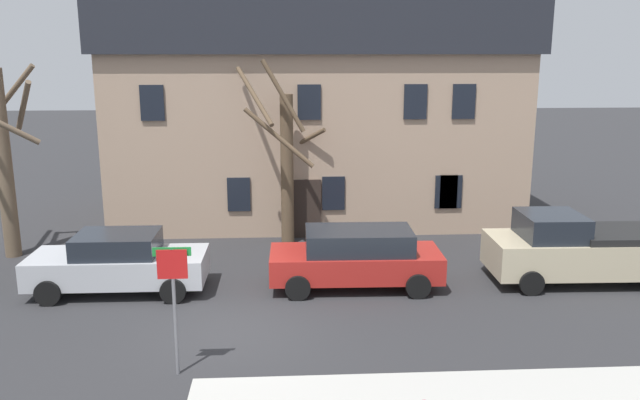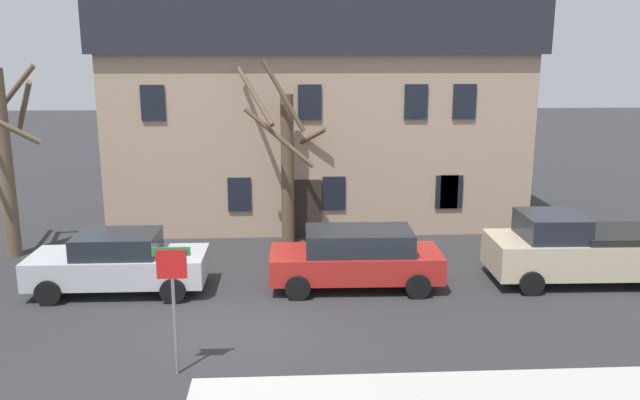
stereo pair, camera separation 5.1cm
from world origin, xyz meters
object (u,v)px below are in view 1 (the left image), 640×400
(car_silver_sedan, at_px, (118,263))
(car_red_wagon, at_px, (356,257))
(tree_bare_near, at_px, (1,152))
(bicycle_leaning, at_px, (108,250))
(tree_bare_mid, at_px, (285,160))
(street_sign_pole, at_px, (173,287))
(building_main, at_px, (316,104))
(pickup_truck_beige, at_px, (580,249))

(car_silver_sedan, height_order, car_red_wagon, car_red_wagon)
(tree_bare_near, relative_size, bicycle_leaning, 3.67)
(tree_bare_mid, relative_size, street_sign_pole, 2.30)
(car_red_wagon, bearing_deg, street_sign_pole, -131.26)
(tree_bare_near, bearing_deg, building_main, 26.34)
(tree_bare_mid, distance_m, car_silver_sedan, 6.63)
(tree_bare_mid, bearing_deg, building_main, 73.59)
(car_red_wagon, bearing_deg, tree_bare_near, 162.51)
(tree_bare_mid, bearing_deg, car_red_wagon, -65.55)
(street_sign_pole, bearing_deg, car_red_wagon, 48.74)
(car_silver_sedan, bearing_deg, car_red_wagon, -0.03)
(car_silver_sedan, bearing_deg, pickup_truck_beige, 0.38)
(pickup_truck_beige, bearing_deg, street_sign_pole, -155.31)
(street_sign_pole, relative_size, bicycle_leaning, 1.58)
(tree_bare_near, xyz_separation_m, tree_bare_mid, (8.92, 0.84, -0.47))
(building_main, bearing_deg, bicycle_leaning, -140.40)
(building_main, relative_size, street_sign_pole, 5.76)
(car_silver_sedan, distance_m, pickup_truck_beige, 13.03)
(tree_bare_mid, relative_size, pickup_truck_beige, 1.18)
(building_main, height_order, tree_bare_near, building_main)
(street_sign_pole, bearing_deg, car_silver_sedan, 115.79)
(tree_bare_mid, xyz_separation_m, pickup_truck_beige, (8.40, -4.17, -1.96))
(building_main, distance_m, tree_bare_mid, 4.62)
(tree_bare_near, height_order, bicycle_leaning, tree_bare_near)
(car_red_wagon, relative_size, street_sign_pole, 1.76)
(car_red_wagon, xyz_separation_m, street_sign_pole, (-4.23, -4.83, 1.04))
(pickup_truck_beige, bearing_deg, tree_bare_mid, 153.57)
(pickup_truck_beige, relative_size, bicycle_leaning, 3.08)
(street_sign_pole, bearing_deg, tree_bare_mid, 75.83)
(tree_bare_mid, xyz_separation_m, car_red_wagon, (1.94, -4.26, -2.06))
(building_main, bearing_deg, tree_bare_near, -153.66)
(car_silver_sedan, distance_m, bicycle_leaning, 2.97)
(building_main, xyz_separation_m, tree_bare_mid, (-1.23, -4.18, -1.55))
(building_main, distance_m, street_sign_pole, 13.97)
(pickup_truck_beige, bearing_deg, car_red_wagon, -179.21)
(tree_bare_near, relative_size, car_red_wagon, 1.32)
(tree_bare_mid, distance_m, street_sign_pole, 9.43)
(car_silver_sedan, height_order, street_sign_pole, street_sign_pole)
(bicycle_leaning, bearing_deg, street_sign_pole, -66.15)
(tree_bare_near, bearing_deg, car_silver_sedan, -38.57)
(car_silver_sedan, bearing_deg, tree_bare_mid, 42.61)
(tree_bare_near, distance_m, car_silver_sedan, 6.05)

